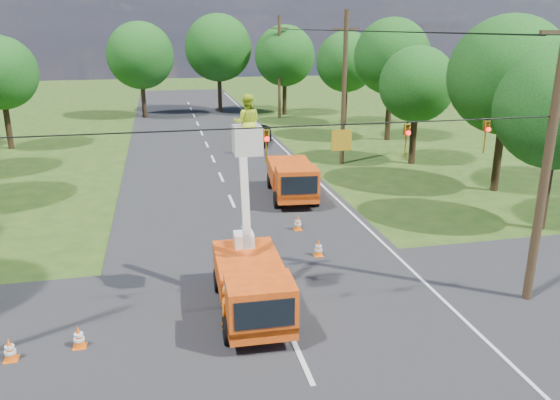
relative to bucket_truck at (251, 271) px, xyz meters
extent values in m
plane|color=#244514|center=(0.91, 16.97, -1.53)|extent=(140.00, 140.00, 0.00)
cube|color=black|center=(0.91, 16.97, -1.53)|extent=(12.00, 100.00, 0.06)
cube|color=black|center=(0.91, -1.03, -1.53)|extent=(56.00, 10.00, 0.07)
cube|color=silver|center=(6.51, 16.97, -1.53)|extent=(0.12, 90.00, 0.02)
cube|color=#ED5B10|center=(0.00, 0.14, -0.89)|extent=(2.09, 5.41, 0.40)
cube|color=#ED5B10|center=(-0.04, -1.78, -0.19)|extent=(2.00, 1.57, 1.34)
cube|color=black|center=(-0.06, -2.54, -0.15)|extent=(1.70, 0.09, 0.85)
cube|color=#ED5B10|center=(0.02, 0.85, -0.32)|extent=(2.18, 3.36, 0.89)
cylinder|color=black|center=(-0.98, -1.54, -1.12)|extent=(0.31, 0.83, 0.82)
cylinder|color=black|center=(0.90, -1.58, -1.12)|extent=(0.31, 0.83, 0.82)
cylinder|color=black|center=(-0.90, 1.86, -1.12)|extent=(0.31, 0.83, 0.82)
cylinder|color=black|center=(0.98, 1.81, -1.12)|extent=(0.31, 0.83, 0.82)
cube|color=silver|center=(0.04, 1.84, 0.35)|extent=(0.69, 0.69, 0.49)
cube|color=silver|center=(0.03, 1.35, 2.31)|extent=(0.28, 1.20, 3.88)
cube|color=silver|center=(0.01, 0.41, 4.15)|extent=(0.87, 0.87, 0.85)
imported|color=#C6E526|center=(0.01, 0.41, 4.69)|extent=(0.93, 0.79, 1.70)
cube|color=#ED5B10|center=(4.26, 12.19, -0.84)|extent=(2.68, 5.92, 0.43)
cube|color=#ED5B10|center=(4.05, 10.15, -0.10)|extent=(2.26, 1.83, 1.43)
cube|color=black|center=(3.96, 9.34, -0.05)|extent=(1.81, 0.24, 0.91)
cube|color=#ED5B10|center=(4.34, 12.95, -0.24)|extent=(2.60, 3.75, 0.96)
cylinder|color=black|center=(3.07, 10.49, -1.09)|extent=(0.40, 0.91, 0.88)
cylinder|color=black|center=(5.07, 10.28, -1.09)|extent=(0.40, 0.91, 0.88)
cylinder|color=black|center=(3.45, 14.10, -1.09)|extent=(0.40, 0.91, 0.88)
cylinder|color=black|center=(5.44, 13.90, -1.09)|extent=(0.40, 0.91, 0.88)
imported|color=#E44813|center=(-0.91, -1.23, -0.71)|extent=(0.72, 0.67, 1.64)
imported|color=black|center=(4.96, 26.45, -0.76)|extent=(3.14, 4.87, 1.54)
cone|color=#FF630D|center=(3.42, 4.02, -1.15)|extent=(0.36, 0.36, 0.70)
cube|color=#FF630D|center=(3.42, 4.02, -1.49)|extent=(0.38, 0.38, 0.04)
cylinder|color=white|center=(3.42, 4.02, -1.09)|extent=(0.26, 0.26, 0.09)
cylinder|color=white|center=(3.42, 4.02, -1.24)|extent=(0.31, 0.31, 0.09)
cone|color=#FF630D|center=(3.33, 7.10, -1.15)|extent=(0.36, 0.36, 0.70)
cube|color=#FF630D|center=(3.33, 7.10, -1.49)|extent=(0.38, 0.38, 0.04)
cylinder|color=white|center=(3.33, 7.10, -1.09)|extent=(0.26, 0.26, 0.09)
cylinder|color=white|center=(3.33, 7.10, -1.24)|extent=(0.31, 0.31, 0.09)
cone|color=#FF630D|center=(-5.25, -0.89, -1.15)|extent=(0.36, 0.36, 0.70)
cube|color=#FF630D|center=(-5.25, -0.89, -1.49)|extent=(0.38, 0.38, 0.04)
cylinder|color=white|center=(-5.25, -0.89, -1.09)|extent=(0.26, 0.26, 0.09)
cylinder|color=white|center=(-5.25, -0.89, -1.24)|extent=(0.31, 0.31, 0.09)
cone|color=#FF630D|center=(-7.05, -1.17, -1.15)|extent=(0.36, 0.36, 0.70)
cube|color=#FF630D|center=(-7.05, -1.17, -1.49)|extent=(0.38, 0.38, 0.04)
cylinder|color=white|center=(-7.05, -1.17, -1.09)|extent=(0.26, 0.26, 0.09)
cylinder|color=white|center=(-7.05, -1.17, -1.24)|extent=(0.31, 0.31, 0.09)
cone|color=#FF630D|center=(5.39, 12.85, -1.15)|extent=(0.36, 0.36, 0.70)
cube|color=#FF630D|center=(5.39, 12.85, -1.49)|extent=(0.38, 0.38, 0.04)
cylinder|color=white|center=(5.39, 12.85, -1.09)|extent=(0.26, 0.26, 0.09)
cylinder|color=white|center=(5.39, 12.85, -1.24)|extent=(0.31, 0.31, 0.09)
cylinder|color=#4C3823|center=(9.41, -1.03, 3.47)|extent=(0.30, 0.30, 10.00)
cylinder|color=#4C3823|center=(9.41, 18.97, 3.47)|extent=(0.30, 0.30, 10.00)
cube|color=#4C3823|center=(9.41, 18.97, 7.27)|extent=(1.80, 0.12, 0.12)
cylinder|color=#4C3823|center=(9.41, 38.97, 3.47)|extent=(0.30, 0.30, 10.00)
cube|color=#4C3823|center=(9.41, 38.97, 7.27)|extent=(1.80, 0.12, 0.12)
cylinder|color=black|center=(0.41, -1.03, 4.77)|extent=(18.00, 0.04, 0.04)
cube|color=#AA7E14|center=(2.51, -1.03, 4.32)|extent=(0.60, 0.05, 0.60)
imported|color=#AA7E14|center=(0.31, -1.03, 4.22)|extent=(0.16, 0.20, 1.00)
sphere|color=#FF0C0C|center=(0.31, -1.15, 4.47)|extent=(0.14, 0.14, 0.14)
imported|color=#AA7E14|center=(4.51, -1.03, 4.22)|extent=(0.16, 0.20, 1.00)
sphere|color=#FF0C0C|center=(4.51, -1.15, 4.47)|extent=(0.14, 0.14, 0.14)
imported|color=#AA7E14|center=(7.11, -1.03, 4.22)|extent=(0.16, 0.20, 1.00)
sphere|color=#FF0C0C|center=(7.11, -1.15, 4.47)|extent=(0.14, 0.14, 0.14)
cylinder|color=#382616|center=(-13.89, 28.97, 0.49)|extent=(0.44, 0.44, 4.05)
sphere|color=#134614|center=(-13.89, 28.97, 4.17)|extent=(5.40, 5.40, 5.40)
cylinder|color=#382616|center=(14.41, 4.97, 0.45)|extent=(0.44, 0.44, 3.96)
sphere|color=#134614|center=(14.41, 4.97, 4.05)|extent=(5.40, 5.40, 5.40)
cylinder|color=#382616|center=(15.91, 10.97, 0.76)|extent=(0.44, 0.44, 4.58)
sphere|color=#134614|center=(15.91, 10.97, 4.92)|extent=(6.40, 6.40, 6.40)
cylinder|color=#382616|center=(14.11, 17.97, 0.36)|extent=(0.44, 0.44, 3.78)
sphere|color=#134614|center=(14.11, 17.97, 3.80)|extent=(5.00, 5.00, 5.00)
cylinder|color=#382616|center=(15.71, 25.97, 0.84)|extent=(0.44, 0.44, 4.75)
sphere|color=#134614|center=(15.71, 25.97, 5.16)|extent=(6.00, 6.00, 6.00)
cylinder|color=#382616|center=(14.71, 33.97, 0.54)|extent=(0.44, 0.44, 4.14)
sphere|color=#134614|center=(14.71, 33.97, 4.30)|extent=(5.60, 5.60, 5.60)
cylinder|color=#382616|center=(-4.09, 41.97, 0.67)|extent=(0.44, 0.44, 4.40)
sphere|color=#134614|center=(-4.09, 41.97, 4.67)|extent=(6.60, 6.60, 6.60)
cylinder|color=#382616|center=(3.91, 43.97, 0.89)|extent=(0.44, 0.44, 4.84)
sphere|color=#134614|center=(3.91, 43.97, 5.29)|extent=(7.00, 7.00, 7.00)
cylinder|color=#382616|center=(10.41, 40.97, 0.62)|extent=(0.44, 0.44, 4.31)
sphere|color=#134614|center=(10.41, 40.97, 4.54)|extent=(6.20, 6.20, 6.20)
camera|label=1|loc=(-2.51, -15.69, 7.43)|focal=35.00mm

